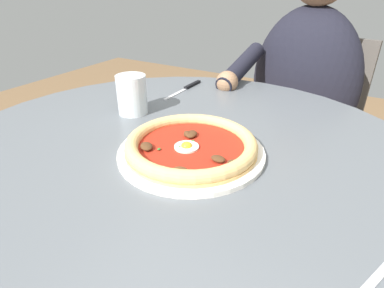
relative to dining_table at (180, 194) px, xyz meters
The scene contains 6 objects.
dining_table is the anchor object (origin of this frame).
pizza_on_plate 0.14m from the dining_table, 99.01° to the right, with size 0.29×0.29×0.04m.
water_glass 0.28m from the dining_table, 63.32° to the left, with size 0.08×0.08×0.10m.
steak_knife 0.41m from the dining_table, 28.29° to the left, with size 0.20×0.01×0.01m.
diner_person 0.71m from the dining_table, ahead, with size 0.49×0.42×1.16m.
cafe_chair_diner 0.85m from the dining_table, ahead, with size 0.45×0.45×0.86m.
Camera 1 is at (-0.47, -0.31, 1.07)m, focal length 29.37 mm.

